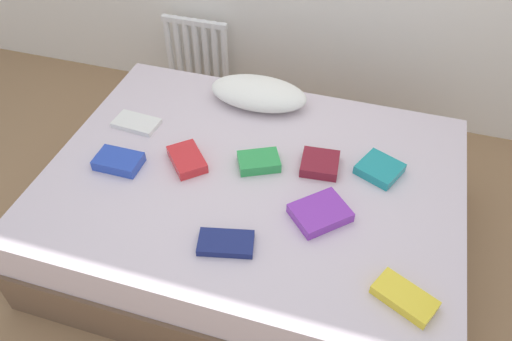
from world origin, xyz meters
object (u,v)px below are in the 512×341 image
(textbook_blue, at_px, (119,161))
(textbook_green, at_px, (259,162))
(radiator, at_px, (197,52))
(textbook_yellow, at_px, (404,297))
(textbook_purple, at_px, (320,213))
(pillow, at_px, (258,93))
(textbook_white, at_px, (136,123))
(textbook_navy, at_px, (226,243))
(textbook_red, at_px, (187,159))
(textbook_teal, at_px, (380,169))
(textbook_maroon, at_px, (320,164))
(bed, at_px, (253,209))

(textbook_blue, bearing_deg, textbook_green, 16.93)
(radiator, xyz_separation_m, textbook_yellow, (1.53, -1.68, 0.17))
(textbook_purple, height_order, textbook_blue, textbook_blue)
(pillow, bearing_deg, textbook_white, -146.62)
(radiator, bearing_deg, textbook_green, -54.98)
(textbook_navy, xyz_separation_m, textbook_red, (-0.35, 0.42, 0.01))
(radiator, xyz_separation_m, textbook_purple, (1.14, -1.37, 0.18))
(textbook_teal, height_order, textbook_white, textbook_teal)
(radiator, xyz_separation_m, textbook_green, (0.79, -1.13, 0.18))
(textbook_white, distance_m, textbook_yellow, 1.60)
(textbook_teal, bearing_deg, textbook_purple, -97.23)
(textbook_maroon, distance_m, textbook_red, 0.64)
(textbook_green, relative_size, textbook_red, 0.91)
(bed, distance_m, textbook_green, 0.29)
(textbook_teal, distance_m, textbook_yellow, 0.70)
(textbook_green, bearing_deg, textbook_yellow, -62.84)
(textbook_teal, height_order, textbook_maroon, textbook_maroon)
(textbook_navy, bearing_deg, textbook_red, 116.92)
(textbook_navy, distance_m, textbook_green, 0.50)
(textbook_blue, bearing_deg, textbook_navy, -24.85)
(bed, height_order, pillow, pillow)
(textbook_teal, xyz_separation_m, textbook_green, (-0.57, -0.12, 0.00))
(bed, bearing_deg, textbook_red, -176.97)
(radiator, xyz_separation_m, textbook_red, (0.45, -1.22, 0.18))
(radiator, height_order, textbook_maroon, radiator)
(bed, xyz_separation_m, textbook_white, (-0.70, 0.18, 0.27))
(textbook_purple, relative_size, textbook_white, 1.00)
(textbook_navy, bearing_deg, textbook_green, 78.11)
(textbook_red, bearing_deg, bed, 51.38)
(textbook_purple, bearing_deg, textbook_teal, 14.83)
(bed, xyz_separation_m, textbook_blue, (-0.64, -0.13, 0.28))
(pillow, distance_m, textbook_green, 0.51)
(radiator, bearing_deg, textbook_white, -85.48)
(textbook_green, height_order, textbook_red, textbook_green)
(pillow, bearing_deg, textbook_navy, -81.05)
(pillow, xyz_separation_m, textbook_red, (-0.19, -0.57, -0.04))
(pillow, relative_size, textbook_blue, 2.47)
(textbook_purple, bearing_deg, textbook_blue, 133.97)
(textbook_navy, height_order, textbook_maroon, textbook_maroon)
(pillow, bearing_deg, textbook_teal, -26.80)
(textbook_purple, bearing_deg, textbook_green, 102.41)
(textbook_green, xyz_separation_m, textbook_blue, (-0.65, -0.20, 0.00))
(textbook_green, bearing_deg, textbook_red, 168.03)
(textbook_white, bearing_deg, pillow, 37.44)
(pillow, xyz_separation_m, textbook_blue, (-0.50, -0.68, -0.04))
(textbook_green, bearing_deg, textbook_white, 145.07)
(textbook_maroon, xyz_separation_m, textbook_yellow, (0.45, -0.62, -0.00))
(textbook_purple, distance_m, textbook_blue, 1.00)
(textbook_teal, xyz_separation_m, textbook_white, (-1.28, -0.01, -0.01))
(radiator, height_order, textbook_green, radiator)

